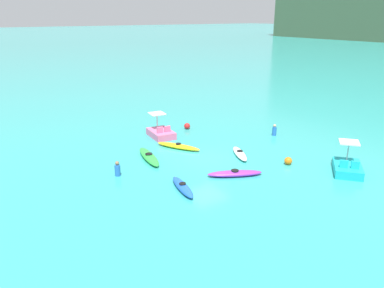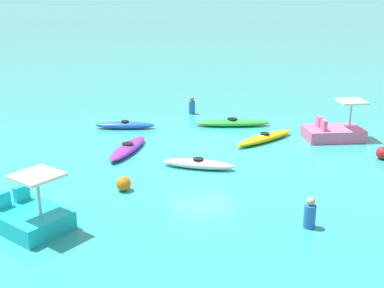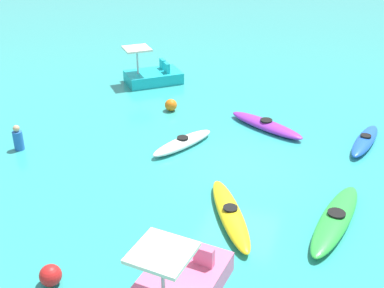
{
  "view_description": "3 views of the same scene",
  "coord_description": "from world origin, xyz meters",
  "px_view_note": "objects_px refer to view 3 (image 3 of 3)",
  "views": [
    {
      "loc": [
        17.43,
        -13.83,
        8.7
      ],
      "look_at": [
        -1.18,
        -0.27,
        0.78
      ],
      "focal_mm": 35.14,
      "sensor_mm": 36.0,
      "label": 1
    },
    {
      "loc": [
        5.06,
        18.11,
        6.17
      ],
      "look_at": [
        0.5,
        0.26,
        0.3
      ],
      "focal_mm": 45.81,
      "sensor_mm": 36.0,
      "label": 2
    },
    {
      "loc": [
        -13.13,
        -2.3,
        7.54
      ],
      "look_at": [
        -0.25,
        1.55,
        0.69
      ],
      "focal_mm": 45.66,
      "sensor_mm": 36.0,
      "label": 3
    }
  ],
  "objects_px": {
    "kayak_white": "(183,143)",
    "pedal_boat_cyan": "(153,75)",
    "kayak_yellow": "(230,214)",
    "buoy_red": "(51,275)",
    "kayak_green": "(336,219)",
    "pedal_boat_pink": "(179,283)",
    "buoy_orange": "(171,105)",
    "person_by_kayaks": "(18,139)",
    "kayak_purple": "(266,125)",
    "kayak_blue": "(365,141)"
  },
  "relations": [
    {
      "from": "kayak_white",
      "to": "pedal_boat_cyan",
      "type": "distance_m",
      "value": 6.53
    },
    {
      "from": "kayak_yellow",
      "to": "buoy_red",
      "type": "xyz_separation_m",
      "value": [
        -3.46,
        3.19,
        0.08
      ]
    },
    {
      "from": "kayak_green",
      "to": "kayak_white",
      "type": "xyz_separation_m",
      "value": [
        3.01,
        5.06,
        0.0
      ]
    },
    {
      "from": "kayak_yellow",
      "to": "pedal_boat_cyan",
      "type": "height_order",
      "value": "pedal_boat_cyan"
    },
    {
      "from": "pedal_boat_pink",
      "to": "buoy_red",
      "type": "height_order",
      "value": "pedal_boat_pink"
    },
    {
      "from": "kayak_yellow",
      "to": "kayak_white",
      "type": "xyz_separation_m",
      "value": [
        3.55,
        2.42,
        0.0
      ]
    },
    {
      "from": "kayak_white",
      "to": "buoy_red",
      "type": "distance_m",
      "value": 7.05
    },
    {
      "from": "kayak_yellow",
      "to": "buoy_orange",
      "type": "bearing_deg",
      "value": 30.79
    },
    {
      "from": "pedal_boat_pink",
      "to": "person_by_kayaks",
      "type": "relative_size",
      "value": 2.98
    },
    {
      "from": "kayak_white",
      "to": "buoy_red",
      "type": "height_order",
      "value": "buoy_red"
    },
    {
      "from": "kayak_yellow",
      "to": "buoy_orange",
      "type": "distance_m",
      "value": 7.44
    },
    {
      "from": "kayak_purple",
      "to": "pedal_boat_cyan",
      "type": "xyz_separation_m",
      "value": [
        3.46,
        5.66,
        0.17
      ]
    },
    {
      "from": "kayak_blue",
      "to": "kayak_white",
      "type": "bearing_deg",
      "value": 108.08
    },
    {
      "from": "kayak_blue",
      "to": "pedal_boat_cyan",
      "type": "xyz_separation_m",
      "value": [
        3.77,
        9.07,
        0.17
      ]
    },
    {
      "from": "pedal_boat_pink",
      "to": "pedal_boat_cyan",
      "type": "bearing_deg",
      "value": 23.12
    },
    {
      "from": "kayak_yellow",
      "to": "buoy_orange",
      "type": "relative_size",
      "value": 6.8
    },
    {
      "from": "pedal_boat_pink",
      "to": "buoy_red",
      "type": "xyz_separation_m",
      "value": [
        -0.49,
        2.77,
        -0.09
      ]
    },
    {
      "from": "kayak_green",
      "to": "kayak_purple",
      "type": "height_order",
      "value": "same"
    },
    {
      "from": "kayak_purple",
      "to": "pedal_boat_cyan",
      "type": "height_order",
      "value": "pedal_boat_cyan"
    },
    {
      "from": "kayak_white",
      "to": "pedal_boat_cyan",
      "type": "height_order",
      "value": "pedal_boat_cyan"
    },
    {
      "from": "buoy_red",
      "to": "kayak_purple",
      "type": "bearing_deg",
      "value": -19.22
    },
    {
      "from": "kayak_green",
      "to": "kayak_purple",
      "type": "relative_size",
      "value": 1.17
    },
    {
      "from": "kayak_blue",
      "to": "pedal_boat_cyan",
      "type": "height_order",
      "value": "pedal_boat_cyan"
    },
    {
      "from": "buoy_orange",
      "to": "buoy_red",
      "type": "bearing_deg",
      "value": -176.4
    },
    {
      "from": "kayak_white",
      "to": "person_by_kayaks",
      "type": "distance_m",
      "value": 5.44
    },
    {
      "from": "kayak_white",
      "to": "pedal_boat_pink",
      "type": "distance_m",
      "value": 6.83
    },
    {
      "from": "kayak_white",
      "to": "kayak_purple",
      "type": "xyz_separation_m",
      "value": [
        2.22,
        -2.45,
        -0.0
      ]
    },
    {
      "from": "kayak_yellow",
      "to": "pedal_boat_cyan",
      "type": "distance_m",
      "value": 10.82
    },
    {
      "from": "pedal_boat_pink",
      "to": "buoy_orange",
      "type": "distance_m",
      "value": 9.96
    },
    {
      "from": "kayak_green",
      "to": "pedal_boat_cyan",
      "type": "bearing_deg",
      "value": 43.59
    },
    {
      "from": "pedal_boat_cyan",
      "to": "person_by_kayaks",
      "type": "bearing_deg",
      "value": 165.26
    },
    {
      "from": "kayak_green",
      "to": "buoy_red",
      "type": "bearing_deg",
      "value": 124.48
    },
    {
      "from": "kayak_green",
      "to": "kayak_blue",
      "type": "bearing_deg",
      "value": -9.21
    },
    {
      "from": "kayak_blue",
      "to": "buoy_red",
      "type": "bearing_deg",
      "value": 143.41
    },
    {
      "from": "pedal_boat_cyan",
      "to": "person_by_kayaks",
      "type": "height_order",
      "value": "pedal_boat_cyan"
    },
    {
      "from": "buoy_orange",
      "to": "kayak_green",
      "type": "bearing_deg",
      "value": -132.21
    },
    {
      "from": "pedal_boat_cyan",
      "to": "buoy_red",
      "type": "relative_size",
      "value": 5.78
    },
    {
      "from": "kayak_blue",
      "to": "kayak_white",
      "type": "height_order",
      "value": "same"
    },
    {
      "from": "pedal_boat_cyan",
      "to": "buoy_orange",
      "type": "xyz_separation_m",
      "value": [
        -2.84,
        -1.82,
        -0.1
      ]
    },
    {
      "from": "kayak_yellow",
      "to": "kayak_purple",
      "type": "xyz_separation_m",
      "value": [
        5.77,
        -0.03,
        0.0
      ]
    },
    {
      "from": "kayak_purple",
      "to": "person_by_kayaks",
      "type": "distance_m",
      "value": 8.57
    },
    {
      "from": "buoy_red",
      "to": "kayak_yellow",
      "type": "bearing_deg",
      "value": -42.67
    },
    {
      "from": "kayak_blue",
      "to": "pedal_boat_cyan",
      "type": "relative_size",
      "value": 0.99
    },
    {
      "from": "buoy_red",
      "to": "pedal_boat_cyan",
      "type": "bearing_deg",
      "value": 10.9
    },
    {
      "from": "kayak_white",
      "to": "buoy_orange",
      "type": "bearing_deg",
      "value": 26.02
    },
    {
      "from": "kayak_yellow",
      "to": "pedal_boat_cyan",
      "type": "relative_size",
      "value": 1.14
    },
    {
      "from": "kayak_yellow",
      "to": "kayak_white",
      "type": "bearing_deg",
      "value": 34.29
    },
    {
      "from": "kayak_blue",
      "to": "kayak_green",
      "type": "xyz_separation_m",
      "value": [
        -4.92,
        0.8,
        -0.0
      ]
    },
    {
      "from": "kayak_blue",
      "to": "kayak_green",
      "type": "distance_m",
      "value": 4.99
    },
    {
      "from": "kayak_green",
      "to": "kayak_white",
      "type": "relative_size",
      "value": 1.38
    }
  ]
}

